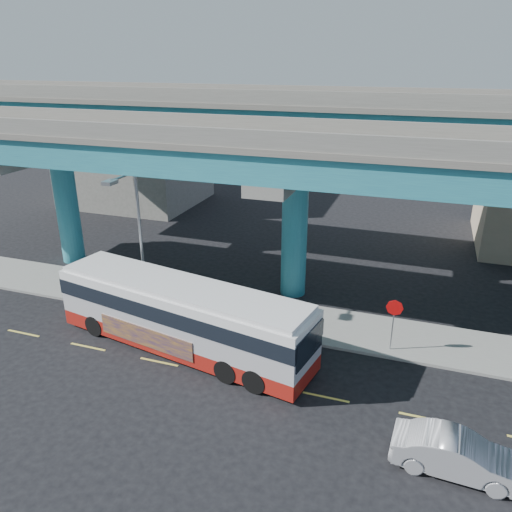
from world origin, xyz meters
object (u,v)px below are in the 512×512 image
(sedan, at_px, (458,455))
(stop_sign, at_px, (394,314))
(transit_bus, at_px, (182,314))
(street_lamp, at_px, (133,224))
(parked_car, at_px, (135,283))

(sedan, bearing_deg, stop_sign, 25.27)
(sedan, height_order, stop_sign, stop_sign)
(transit_bus, xyz_separation_m, street_lamp, (-3.73, 2.22, 3.45))
(sedan, bearing_deg, transit_bus, 75.31)
(parked_car, height_order, street_lamp, street_lamp)
(parked_car, xyz_separation_m, street_lamp, (1.69, -2.13, 4.57))
(parked_car, bearing_deg, transit_bus, -110.09)
(transit_bus, relative_size, street_lamp, 1.71)
(parked_car, distance_m, street_lamp, 5.32)
(parked_car, relative_size, street_lamp, 0.49)
(transit_bus, xyz_separation_m, parked_car, (-5.41, 4.35, -1.12))
(transit_bus, height_order, parked_car, transit_bus)
(transit_bus, xyz_separation_m, sedan, (12.51, -4.04, -1.17))
(street_lamp, height_order, stop_sign, street_lamp)
(transit_bus, distance_m, parked_car, 7.04)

